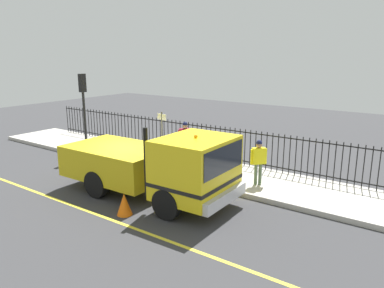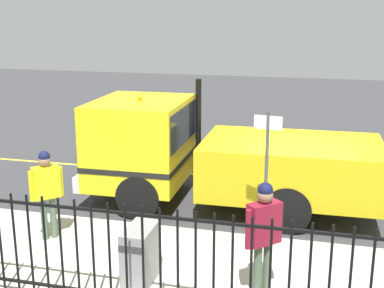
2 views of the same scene
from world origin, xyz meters
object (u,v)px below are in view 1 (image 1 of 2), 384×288
object	(u,v)px
traffic_light_near	(83,97)
worker_standing	(259,158)
pedestrian_distant	(185,137)
utility_cabinet	(222,157)
work_truck	(160,164)
traffic_cone	(124,204)
street_sign	(162,135)

from	to	relation	value
traffic_light_near	worker_standing	bearing A→B (deg)	92.41
pedestrian_distant	traffic_light_near	xyz separation A→B (m)	(-1.71, 4.72, 1.62)
traffic_light_near	utility_cabinet	world-z (taller)	traffic_light_near
work_truck	pedestrian_distant	world-z (taller)	work_truck
traffic_cone	street_sign	bearing A→B (deg)	22.70
worker_standing	traffic_light_near	world-z (taller)	traffic_light_near
work_truck	street_sign	world-z (taller)	work_truck
work_truck	worker_standing	xyz separation A→B (m)	(2.85, -2.28, -0.06)
utility_cabinet	work_truck	bearing A→B (deg)	178.74
street_sign	traffic_cone	bearing A→B (deg)	-157.30
worker_standing	work_truck	bearing A→B (deg)	4.89
pedestrian_distant	worker_standing	bearing A→B (deg)	-58.67
worker_standing	street_sign	world-z (taller)	street_sign
worker_standing	street_sign	bearing A→B (deg)	-35.14
work_truck	worker_standing	world-z (taller)	work_truck
worker_standing	utility_cabinet	bearing A→B (deg)	-72.53
utility_cabinet	traffic_light_near	bearing A→B (deg)	105.04
work_truck	traffic_cone	distance (m)	1.86
traffic_light_near	street_sign	size ratio (longest dim) A/B	1.54
work_truck	street_sign	xyz separation A→B (m)	(2.07, 1.62, 0.43)
pedestrian_distant	traffic_light_near	world-z (taller)	traffic_light_near
pedestrian_distant	street_sign	world-z (taller)	street_sign
work_truck	street_sign	size ratio (longest dim) A/B	2.66
work_truck	traffic_light_near	world-z (taller)	traffic_light_near
pedestrian_distant	traffic_cone	distance (m)	5.81
utility_cabinet	street_sign	world-z (taller)	street_sign
worker_standing	traffic_cone	distance (m)	5.13
utility_cabinet	traffic_cone	size ratio (longest dim) A/B	1.30
work_truck	utility_cabinet	xyz separation A→B (m)	(3.93, -0.09, -0.64)
traffic_cone	work_truck	bearing A→B (deg)	-2.86
work_truck	pedestrian_distant	distance (m)	4.26
work_truck	traffic_cone	xyz separation A→B (m)	(-1.61, 0.08, -0.92)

